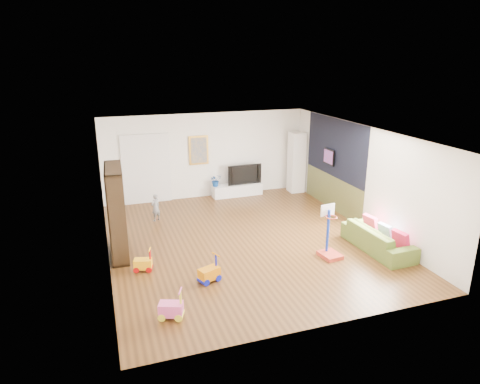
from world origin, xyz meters
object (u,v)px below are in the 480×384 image
object	(u,v)px
basketball_hoop	(332,232)
sofa	(378,239)
bookshelf	(117,212)
media_console	(237,190)

from	to	relation	value
basketball_hoop	sofa	bearing A→B (deg)	-8.18
bookshelf	basketball_hoop	world-z (taller)	bookshelf
media_console	basketball_hoop	size ratio (longest dim) A/B	1.34
media_console	bookshelf	size ratio (longest dim) A/B	0.79
bookshelf	media_console	bearing A→B (deg)	41.55
media_console	bookshelf	xyz separation A→B (m)	(-3.93, -3.23, 0.84)
media_console	sofa	bearing A→B (deg)	-71.12
media_console	bookshelf	world-z (taller)	bookshelf
bookshelf	sofa	bearing A→B (deg)	-14.58
bookshelf	sofa	world-z (taller)	bookshelf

